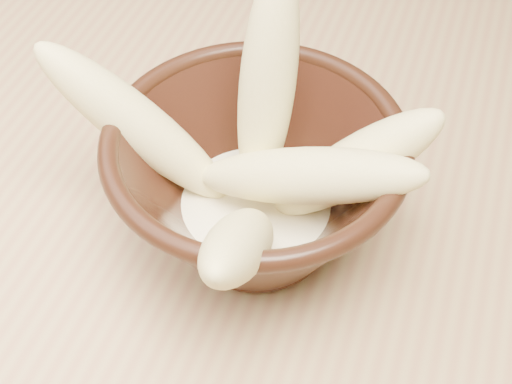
% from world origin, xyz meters
% --- Properties ---
extents(table, '(1.20, 0.80, 0.75)m').
position_xyz_m(table, '(0.00, 0.00, 0.67)').
color(table, tan).
rests_on(table, ground).
extents(bowl, '(0.18, 0.18, 0.10)m').
position_xyz_m(bowl, '(0.14, -0.07, 0.81)').
color(bowl, black).
rests_on(bowl, table).
extents(milk_puddle, '(0.10, 0.10, 0.01)m').
position_xyz_m(milk_puddle, '(0.14, -0.07, 0.78)').
color(milk_puddle, '#FEF3CC').
rests_on(milk_puddle, bowl).
extents(banana_upright, '(0.03, 0.07, 0.15)m').
position_xyz_m(banana_upright, '(0.13, -0.04, 0.86)').
color(banana_upright, '#E4D786').
rests_on(banana_upright, bowl).
extents(banana_left, '(0.13, 0.04, 0.12)m').
position_xyz_m(banana_left, '(0.06, -0.08, 0.84)').
color(banana_left, '#E4D786').
rests_on(banana_left, bowl).
extents(banana_right, '(0.12, 0.07, 0.10)m').
position_xyz_m(banana_right, '(0.19, -0.06, 0.83)').
color(banana_right, '#E4D786').
rests_on(banana_right, bowl).
extents(banana_across, '(0.15, 0.04, 0.08)m').
position_xyz_m(banana_across, '(0.17, -0.08, 0.83)').
color(banana_across, '#E4D786').
rests_on(banana_across, bowl).
extents(banana_front, '(0.05, 0.13, 0.11)m').
position_xyz_m(banana_front, '(0.15, -0.14, 0.83)').
color(banana_front, '#E4D786').
rests_on(banana_front, bowl).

